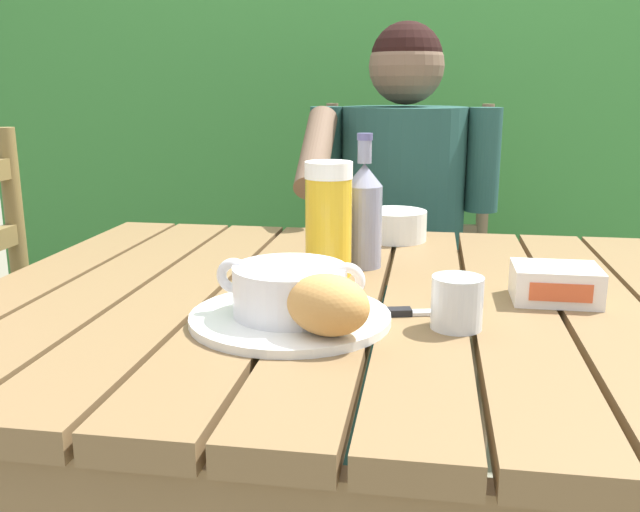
{
  "coord_description": "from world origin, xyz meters",
  "views": [
    {
      "loc": [
        0.13,
        -1.04,
        1.06
      ],
      "look_at": [
        -0.03,
        -0.05,
        0.82
      ],
      "focal_mm": 38.89,
      "sensor_mm": 36.0,
      "label": 1
    }
  ],
  "objects": [
    {
      "name": "serving_plate",
      "position": [
        -0.05,
        -0.15,
        0.75
      ],
      "size": [
        0.28,
        0.28,
        0.01
      ],
      "color": "white",
      "rests_on": "dining_table"
    },
    {
      "name": "soup_bowl",
      "position": [
        -0.05,
        -0.15,
        0.79
      ],
      "size": [
        0.21,
        0.16,
        0.08
      ],
      "color": "white",
      "rests_on": "serving_plate"
    },
    {
      "name": "beer_glass",
      "position": [
        -0.03,
        0.1,
        0.84
      ],
      "size": [
        0.08,
        0.08,
        0.19
      ],
      "color": "gold",
      "rests_on": "dining_table"
    },
    {
      "name": "beer_bottle",
      "position": [
        0.02,
        0.16,
        0.84
      ],
      "size": [
        0.07,
        0.07,
        0.24
      ],
      "color": "gray",
      "rests_on": "dining_table"
    },
    {
      "name": "water_glass_small",
      "position": [
        0.17,
        -0.14,
        0.78
      ],
      "size": [
        0.07,
        0.07,
        0.07
      ],
      "color": "silver",
      "rests_on": "dining_table"
    },
    {
      "name": "bread_roll",
      "position": [
        0.01,
        -0.22,
        0.8
      ],
      "size": [
        0.13,
        0.12,
        0.08
      ],
      "color": "#CB8F49",
      "rests_on": "serving_plate"
    },
    {
      "name": "chair_near_diner",
      "position": [
        0.06,
        0.93,
        0.48
      ],
      "size": [
        0.49,
        0.4,
        1.01
      ],
      "color": "brown",
      "rests_on": "ground_plane"
    },
    {
      "name": "diner_bowl",
      "position": [
        0.06,
        0.4,
        0.78
      ],
      "size": [
        0.13,
        0.13,
        0.06
      ],
      "color": "white",
      "rests_on": "dining_table"
    },
    {
      "name": "table_knife",
      "position": [
        0.11,
        -0.1,
        0.75
      ],
      "size": [
        0.15,
        0.05,
        0.01
      ],
      "color": "silver",
      "rests_on": "dining_table"
    },
    {
      "name": "person_eating",
      "position": [
        0.06,
        0.73,
        0.72
      ],
      "size": [
        0.48,
        0.47,
        1.22
      ],
      "color": "#214840",
      "rests_on": "ground_plane"
    },
    {
      "name": "dining_table",
      "position": [
        -0.0,
        0.0,
        0.65
      ],
      "size": [
        1.16,
        0.99,
        0.75
      ],
      "color": "brown",
      "rests_on": "ground_plane"
    },
    {
      "name": "butter_tub",
      "position": [
        0.32,
        0.01,
        0.77
      ],
      "size": [
        0.13,
        0.1,
        0.05
      ],
      "color": "white",
      "rests_on": "dining_table"
    }
  ]
}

